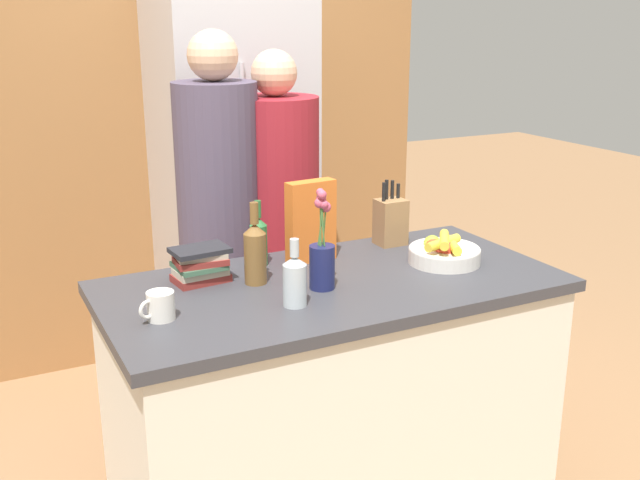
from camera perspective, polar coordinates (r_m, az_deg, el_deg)
kitchen_island at (r=2.75m, az=0.93°, el=-12.13°), size 1.56×0.77×0.92m
back_wall_wood at (r=4.04m, az=-10.58°, el=9.55°), size 2.76×0.12×2.60m
refrigerator at (r=3.81m, az=-6.66°, el=4.11°), size 0.70×0.62×1.93m
fruit_bowl at (r=2.77m, az=9.40°, el=-0.92°), size 0.26×0.26×0.11m
knife_block at (r=2.95m, az=5.39°, el=1.45°), size 0.11×0.09×0.26m
flower_vase at (r=2.46m, az=0.16°, el=-1.27°), size 0.08×0.08×0.34m
cereal_box at (r=2.73m, az=-0.70°, el=1.43°), size 0.19×0.08×0.30m
coffee_mug at (r=2.28m, az=-12.10°, el=-4.94°), size 0.12×0.08×0.09m
book_stack at (r=2.56m, az=-9.10°, el=-1.88°), size 0.20×0.16×0.12m
bottle_oil at (r=2.52m, az=-4.97°, el=-0.90°), size 0.08×0.08×0.28m
bottle_vinegar at (r=2.70m, az=-4.70°, el=0.01°), size 0.06×0.06×0.24m
bottle_wine at (r=2.32m, az=-1.94°, el=-3.03°), size 0.07×0.07×0.22m
person_at_sink at (r=3.15m, az=-7.68°, el=1.75°), size 0.34×0.34×1.74m
person_in_blue at (r=3.28m, az=-3.33°, el=1.43°), size 0.37×0.37×1.66m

